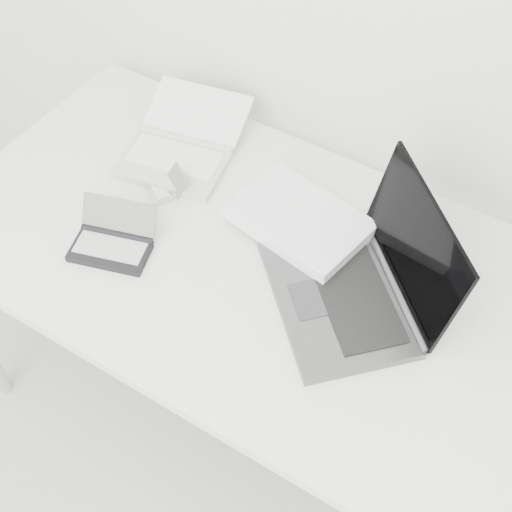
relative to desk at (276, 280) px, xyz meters
The scene contains 5 objects.
desk is the anchor object (origin of this frame).
laptop_large 0.15m from the desk, 31.68° to the left, with size 0.60×0.48×0.25m.
netbook_open_white 0.45m from the desk, 155.00° to the left, with size 0.32×0.38×0.08m.
pda_silver 0.36m from the desk, behind, with size 0.11×0.12×0.05m.
palmtop_charcoal 0.38m from the desk, 156.77° to the right, with size 0.21×0.19×0.09m.
Camera 1 is at (0.49, 0.68, 1.97)m, focal length 50.00 mm.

